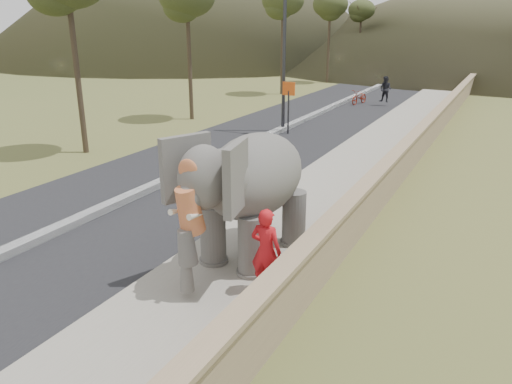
{
  "coord_description": "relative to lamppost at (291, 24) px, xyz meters",
  "views": [
    {
      "loc": [
        4.61,
        -8.24,
        5.04
      ],
      "look_at": [
        0.2,
        0.36,
        1.7
      ],
      "focal_mm": 35.0,
      "sensor_mm": 36.0,
      "label": 1
    }
  ],
  "objects": [
    {
      "name": "road",
      "position": [
        -0.31,
        -3.3,
        -4.86
      ],
      "size": [
        7.0,
        120.0,
        0.03
      ],
      "primitive_type": "cube",
      "color": "black",
      "rests_on": "ground"
    },
    {
      "name": "ground",
      "position": [
        4.69,
        -13.3,
        -4.87
      ],
      "size": [
        160.0,
        160.0,
        0.0
      ],
      "primitive_type": "plane",
      "color": "olive",
      "rests_on": "ground"
    },
    {
      "name": "elephant_and_man",
      "position": [
        4.71,
        -12.63,
        -3.33
      ],
      "size": [
        2.42,
        4.06,
        2.81
      ],
      "color": "slate",
      "rests_on": "ground"
    },
    {
      "name": "lamppost",
      "position": [
        0.0,
        0.0,
        0.0
      ],
      "size": [
        1.76,
        0.36,
        8.0
      ],
      "color": "#2D2E32",
      "rests_on": "ground"
    },
    {
      "name": "median",
      "position": [
        -0.31,
        -3.3,
        -4.76
      ],
      "size": [
        0.35,
        120.0,
        0.22
      ],
      "primitive_type": "cube",
      "color": "black",
      "rests_on": "ground"
    },
    {
      "name": "walkway",
      "position": [
        4.69,
        -3.3,
        -4.8
      ],
      "size": [
        3.0,
        120.0,
        0.15
      ],
      "primitive_type": "cube",
      "color": "#9E9687",
      "rests_on": "ground"
    },
    {
      "name": "signboard",
      "position": [
        0.19,
        -0.53,
        -3.23
      ],
      "size": [
        0.6,
        0.08,
        2.4
      ],
      "color": "#2D2D33",
      "rests_on": "ground"
    },
    {
      "name": "trees",
      "position": [
        7.78,
        15.31,
        -1.1
      ],
      "size": [
        46.73,
        42.39,
        8.83
      ],
      "color": "#473828",
      "rests_on": "ground"
    },
    {
      "name": "parapet",
      "position": [
        6.34,
        -3.3,
        -4.32
      ],
      "size": [
        0.3,
        120.0,
        1.1
      ],
      "primitive_type": "cube",
      "color": "tan",
      "rests_on": "ground"
    },
    {
      "name": "motorcyclist",
      "position": [
        1.36,
        9.53,
        -4.17
      ],
      "size": [
        2.5,
        1.81,
        1.81
      ],
      "color": "maroon",
      "rests_on": "ground"
    }
  ]
}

